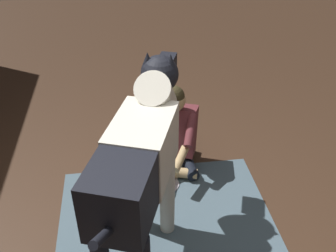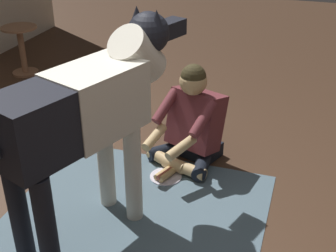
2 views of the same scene
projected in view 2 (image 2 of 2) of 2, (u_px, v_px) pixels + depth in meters
The scene contains 6 objects.
ground_plane at pixel (105, 231), 2.96m from camera, with size 14.21×14.21×0.00m, color #422C1D.
area_rug at pixel (126, 232), 2.94m from camera, with size 1.86×1.70×0.01m, color slate.
person_sitting_on_floor at pixel (192, 123), 3.56m from camera, with size 0.73×0.61×0.82m.
large_dog at pixel (89, 110), 2.61m from camera, with size 1.56×0.71×1.33m.
hot_dog_on_plate at pixel (166, 175), 3.48m from camera, with size 0.24×0.24×0.06m.
round_side_table at pixel (22, 46), 5.24m from camera, with size 0.40×0.40×0.56m.
Camera 2 is at (-2.05, -1.10, 2.00)m, focal length 48.87 mm.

